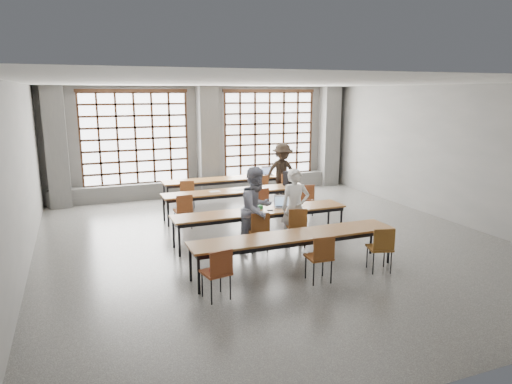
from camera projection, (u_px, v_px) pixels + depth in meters
floor at (272, 241)px, 10.36m from camera, size 11.00×11.00×0.00m
ceiling at (274, 83)px, 9.61m from camera, size 11.00×11.00×0.00m
wall_back at (205, 141)px, 14.97m from camera, size 10.00×0.00×10.00m
wall_front at (475, 238)px, 4.99m from camera, size 10.00×0.00×10.00m
wall_left at (18, 181)px, 8.18m from camera, size 0.00×11.00×11.00m
wall_right at (450, 154)px, 11.79m from camera, size 0.00×11.00×11.00m
column_left at (56, 148)px, 13.09m from camera, size 0.60×0.55×3.50m
column_mid at (208, 141)px, 14.72m from camera, size 0.60×0.55×3.50m
column_right at (329, 136)px, 16.34m from camera, size 0.60×0.55×3.50m
window_left at (135, 139)px, 14.06m from camera, size 3.32×0.12×3.00m
window_right at (269, 134)px, 15.68m from camera, size 3.32×0.12×3.00m
sill_ledge at (208, 186)px, 15.11m from camera, size 9.80×0.35×0.50m
desk_row_a at (228, 180)px, 13.99m from camera, size 4.00×0.70×0.73m
desk_row_b at (237, 192)px, 12.28m from camera, size 4.00×0.70×0.73m
desk_row_c at (261, 213)px, 10.19m from camera, size 4.00×0.70×0.73m
desk_row_d at (295, 238)px, 8.46m from camera, size 4.00×0.70×0.73m
chair_back_left at (187, 192)px, 12.93m from camera, size 0.52×0.52×0.88m
chair_back_mid at (260, 186)px, 13.74m from camera, size 0.51×0.51×0.88m
chair_back_right at (284, 184)px, 14.03m from camera, size 0.50×0.50×0.88m
chair_mid_left at (184, 208)px, 11.16m from camera, size 0.43×0.43×0.88m
chair_mid_centre at (260, 201)px, 11.89m from camera, size 0.50×0.50×0.88m
chair_mid_right at (306, 196)px, 12.38m from camera, size 0.51×0.52×0.88m
chair_front_left at (259, 228)px, 9.54m from camera, size 0.46×0.46×0.88m
chair_front_right at (297, 223)px, 9.86m from camera, size 0.51×0.51×0.88m
chair_near_left at (218, 269)px, 7.31m from camera, size 0.49×0.49×0.88m
chair_near_mid at (321, 254)px, 7.99m from camera, size 0.45×0.45×0.88m
chair_near_right at (381, 245)px, 8.46m from camera, size 0.52×0.52×0.88m
student_male at (295, 208)px, 9.91m from camera, size 0.70×0.54×1.70m
student_female at (257, 209)px, 9.58m from camera, size 1.09×1.01×1.81m
student_back at (282, 172)px, 14.06m from camera, size 1.16×0.67×1.78m
laptop_front at (282, 204)px, 10.47m from camera, size 0.44×0.40×0.26m
laptop_back at (267, 173)px, 14.55m from camera, size 0.38×0.33×0.26m
mouse at (299, 206)px, 10.50m from camera, size 0.10×0.07×0.04m
green_box at (258, 208)px, 10.22m from camera, size 0.26×0.15×0.09m
phone at (270, 210)px, 10.15m from camera, size 0.14×0.09×0.01m
paper_sheet_a at (215, 191)px, 12.10m from camera, size 0.30×0.22×0.00m
paper_sheet_c at (240, 190)px, 12.30m from camera, size 0.34×0.27×0.00m
backpack at (289, 178)px, 12.85m from camera, size 0.37×0.29×0.40m
plastic_bag at (255, 171)px, 14.31m from camera, size 0.31×0.27×0.29m
red_pouch at (216, 269)px, 7.38m from camera, size 0.22×0.14×0.06m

